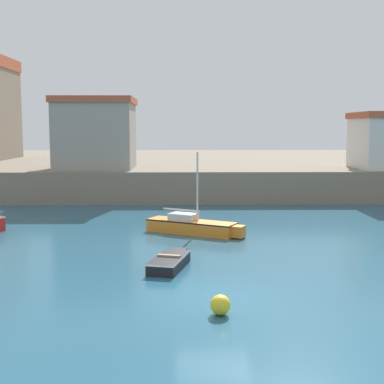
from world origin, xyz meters
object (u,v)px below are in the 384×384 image
dinghy_black_1 (170,261)px  sailboat_orange_3 (193,226)px  harbor_shed_mid_row (96,133)px  mooring_buoy (220,305)px

dinghy_black_1 → sailboat_orange_3: sailboat_orange_3 is taller
sailboat_orange_3 → harbor_shed_mid_row: size_ratio=0.85×
dinghy_black_1 → harbor_shed_mid_row: (-6.44, 21.89, 4.99)m
dinghy_black_1 → sailboat_orange_3: (1.05, 7.09, 0.17)m
mooring_buoy → harbor_shed_mid_row: bearing=106.5°
mooring_buoy → harbor_shed_mid_row: size_ratio=0.10×
sailboat_orange_3 → mooring_buoy: 12.67m
mooring_buoy → harbor_shed_mid_row: (-8.11, 27.45, 4.95)m
mooring_buoy → harbor_shed_mid_row: 29.05m
sailboat_orange_3 → harbor_shed_mid_row: 17.27m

